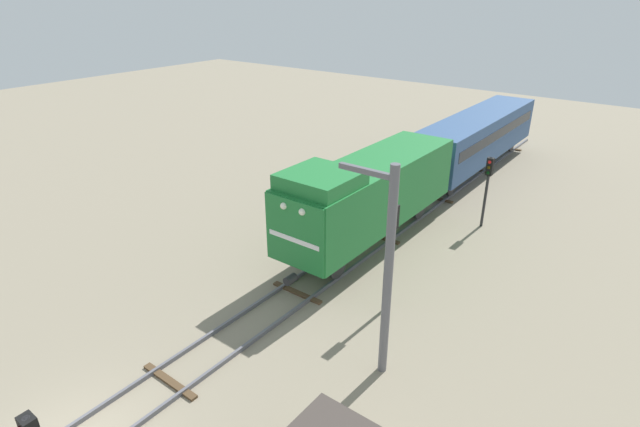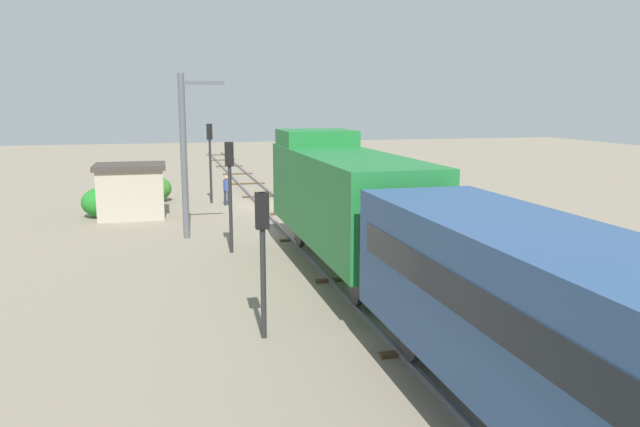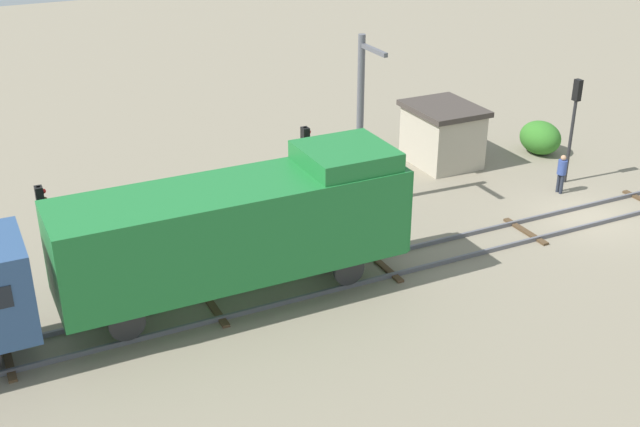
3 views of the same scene
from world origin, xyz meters
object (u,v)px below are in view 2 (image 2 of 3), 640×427
passenger_car_leading (614,349)px  traffic_signal_mid (230,177)px  traffic_signal_near (210,149)px  worker_near_track (227,188)px  catenary_mast (185,152)px  relay_hut (131,190)px  traffic_signal_far (262,237)px  locomotive (342,193)px

passenger_car_leading → traffic_signal_mid: size_ratio=3.23×
traffic_signal_near → worker_near_track: bearing=127.8°
passenger_car_leading → catenary_mast: (4.93, -20.27, 1.23)m
passenger_car_leading → traffic_signal_mid: (3.40, -17.17, 0.48)m
traffic_signal_near → worker_near_track: traffic_signal_near is taller
traffic_signal_mid → relay_hut: (4.10, -8.80, -1.61)m
traffic_signal_far → worker_near_track: (-1.20, -20.60, -1.59)m
passenger_car_leading → worker_near_track: (2.40, -28.56, -1.53)m
traffic_signal_far → traffic_signal_near: bearing=-91.1°
locomotive → worker_near_track: bearing=-81.0°
traffic_signal_far → worker_near_track: size_ratio=2.18×
locomotive → traffic_signal_near: locomotive is taller
traffic_signal_mid → relay_hut: 9.84m
traffic_signal_mid → relay_hut: bearing=-65.0°
locomotive → worker_near_track: 15.51m
worker_near_track → locomotive: bearing=76.7°
passenger_car_leading → catenary_mast: bearing=-76.3°
worker_near_track → traffic_signal_mid: bearing=62.8°
locomotive → catenary_mast: 8.57m
locomotive → passenger_car_leading: 13.34m
catenary_mast → passenger_car_leading: bearing=103.7°
relay_hut → passenger_car_leading: bearing=106.1°
traffic_signal_mid → catenary_mast: catenary_mast is taller
passenger_car_leading → traffic_signal_mid: 17.51m
locomotive → traffic_signal_mid: size_ratio=2.68×
traffic_signal_far → catenary_mast: catenary_mast is taller
passenger_car_leading → worker_near_track: size_ratio=8.24×
passenger_car_leading → traffic_signal_far: 8.73m
traffic_signal_near → catenary_mast: bearing=79.5°
locomotive → traffic_signal_near: size_ratio=2.52×
passenger_car_leading → relay_hut: size_ratio=4.00×
locomotive → relay_hut: bearing=-59.3°
passenger_car_leading → relay_hut: (7.50, -25.97, -1.13)m
traffic_signal_near → relay_hut: 5.89m
traffic_signal_mid → traffic_signal_near: bearing=-90.9°
passenger_car_leading → relay_hut: passenger_car_leading is taller
traffic_signal_mid → worker_near_track: (-1.00, -11.39, -2.01)m
locomotive → passenger_car_leading: locomotive is taller
locomotive → catenary_mast: size_ratio=1.65×
locomotive → traffic_signal_near: (3.20, -16.25, 0.40)m
traffic_signal_mid → worker_near_track: size_ratio=2.55×
traffic_signal_near → locomotive: bearing=101.1°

